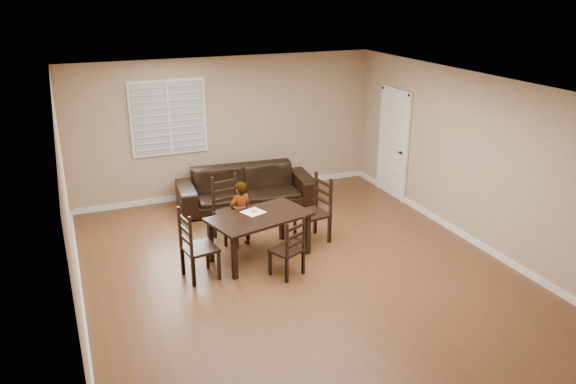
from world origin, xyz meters
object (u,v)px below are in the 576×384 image
object	(u,v)px
donut	(254,210)
chair_left	(191,249)
dining_table	(260,221)
chair_near	(227,209)
child	(241,214)
chair_right	(319,211)
sofa	(246,187)
chair_far	(292,251)

from	to	relation	value
donut	chair_left	bearing A→B (deg)	-157.95
dining_table	donut	xyz separation A→B (m)	(-0.02, 0.17, 0.11)
chair_near	donut	distance (m)	0.83
chair_left	child	bearing A→B (deg)	-59.47
chair_near	dining_table	bearing A→B (deg)	-86.66
chair_right	child	distance (m)	1.28
chair_left	chair_right	world-z (taller)	chair_right
donut	chair_near	bearing A→B (deg)	105.26
chair_right	sofa	xyz separation A→B (m)	(-0.64, 1.84, -0.13)
chair_right	chair_far	bearing A→B (deg)	-49.45
dining_table	chair_right	xyz separation A→B (m)	(1.12, 0.28, -0.11)
chair_far	donut	world-z (taller)	chair_far
chair_left	chair_right	size ratio (longest dim) A/B	0.97
sofa	chair_left	bearing A→B (deg)	-118.90
child	chair_left	bearing A→B (deg)	24.72
chair_right	child	bearing A→B (deg)	-109.30
chair_far	chair_right	xyz separation A→B (m)	(0.90, 1.03, 0.09)
chair_right	sofa	distance (m)	1.95
dining_table	sofa	xyz separation A→B (m)	(0.48, 2.12, -0.24)
chair_near	child	world-z (taller)	child
dining_table	sofa	world-z (taller)	sofa
chair_far	donut	bearing A→B (deg)	-100.60
chair_near	chair_right	distance (m)	1.51
chair_right	dining_table	bearing A→B (deg)	-84.40
chair_far	child	xyz separation A→B (m)	(-0.35, 1.28, 0.13)
chair_near	chair_far	world-z (taller)	chair_near
dining_table	sofa	distance (m)	2.18
donut	sofa	xyz separation A→B (m)	(0.51, 1.95, -0.35)
chair_far	child	distance (m)	1.33
sofa	child	bearing A→B (deg)	-106.32
chair_right	sofa	bearing A→B (deg)	-169.09
dining_table	chair_far	distance (m)	0.81
chair_near	chair_left	xyz separation A→B (m)	(-0.88, -1.21, -0.00)
chair_near	chair_left	distance (m)	1.50
chair_right	child	xyz separation A→B (m)	(-1.25, 0.25, 0.05)
dining_table	donut	bearing A→B (deg)	83.66
chair_left	child	size ratio (longest dim) A/B	0.97
chair_far	dining_table	bearing A→B (deg)	-99.23
chair_near	chair_far	xyz separation A→B (m)	(0.45, -1.69, -0.07)
chair_near	child	size ratio (longest dim) A/B	0.98
chair_left	donut	world-z (taller)	chair_left
dining_table	child	size ratio (longest dim) A/B	1.52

